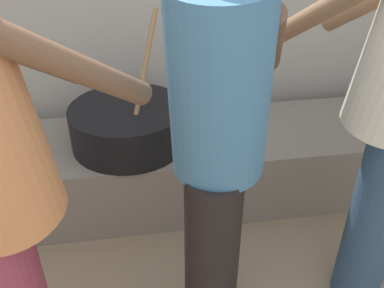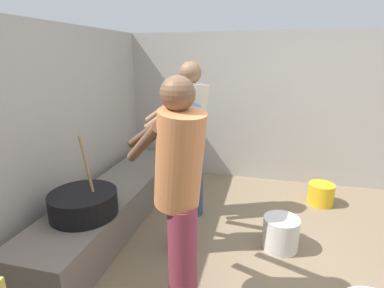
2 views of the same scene
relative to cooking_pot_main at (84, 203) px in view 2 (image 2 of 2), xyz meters
name	(u,v)px [view 2 (image 2 of 2)]	position (x,y,z in m)	size (l,w,h in m)	color
block_enclosure_rear	(13,145)	(-0.09, 0.55, 0.51)	(4.87, 0.20, 2.02)	#ADA8A0
block_enclosure_right	(282,109)	(2.25, -1.68, 0.51)	(0.20, 4.66, 2.02)	#ADA8A0
hearth_ledge	(115,204)	(0.58, 0.03, -0.30)	(2.58, 0.60, 0.39)	slate
cooking_pot_main	(84,203)	(0.00, 0.00, 0.00)	(0.58, 0.58, 0.66)	black
cook_in_blue_shirt	(179,158)	(0.28, -0.78, 0.38)	(0.52, 0.72, 1.54)	black
cook_in_orange_shirt	(179,185)	(-0.35, -0.97, 0.43)	(0.69, 0.71, 1.62)	#8C3347
cook_in_cream_shirt	(191,131)	(0.92, -0.72, 0.46)	(0.57, 0.75, 1.67)	navy
bucket_white_plastic	(280,233)	(0.50, -1.68, -0.35)	(0.33, 0.33, 0.30)	silver
bucket_yellow_plastic	(321,194)	(1.52, -2.18, -0.37)	(0.30, 0.30, 0.25)	gold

